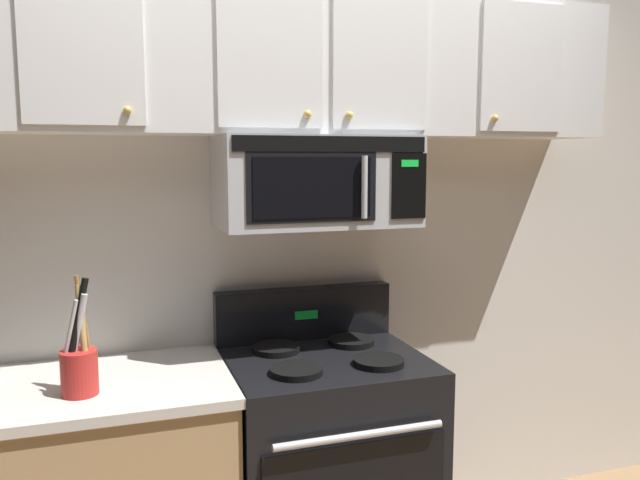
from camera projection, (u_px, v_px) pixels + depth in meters
name	position (u px, v px, depth m)	size (l,w,h in m)	color
back_wall	(298.00, 231.00, 2.75)	(5.20, 0.10, 2.70)	silver
stove_range	(325.00, 463.00, 2.52)	(0.76, 0.69, 1.12)	black
over_range_microwave	(316.00, 181.00, 2.48)	(0.76, 0.43, 0.35)	#B7BABF
upper_cabinets	(313.00, 64.00, 2.45)	(2.50, 0.36, 0.55)	silver
utensil_crock_red	(79.00, 363.00, 2.07)	(0.12, 0.12, 0.39)	red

